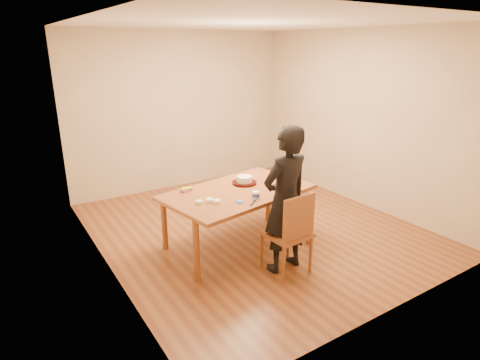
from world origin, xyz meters
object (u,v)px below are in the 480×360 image
dining_chair (287,233)px  cake_plate (244,183)px  cake (244,179)px  person (285,200)px  dining_table (238,192)px

dining_chair → cake_plate: 1.00m
dining_chair → cake_plate: (0.06, 0.94, 0.31)m
cake → dining_chair: bearing=-93.5°
cake_plate → cake: 0.04m
cake → cake_plate: bearing=0.0°
cake → person: person is taller
cake_plate → dining_table: bearing=-141.1°
cake_plate → person: bearing=-93.7°
dining_chair → cake_plate: size_ratio=1.45×
dining_chair → cake: 1.01m
cake_plate → person: (-0.06, -0.90, 0.07)m
dining_table → person: 0.75m
dining_chair → person: bearing=86.8°
dining_chair → cake_plate: bearing=83.3°
person → dining_chair: bearing=84.5°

